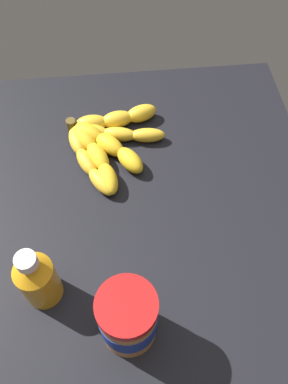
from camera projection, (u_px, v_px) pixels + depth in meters
ground_plane at (135, 219)px, 76.11cm from camera, size 71.87×77.83×4.63cm
banana_bunch at (106, 142)px, 81.22cm from camera, size 20.76×23.41×3.66cm
peanut_butter_jar at (128, 318)px, 57.27cm from camera, size 8.65×8.65×13.05cm
honey_bottle at (37, 278)px, 60.83cm from camera, size 6.13×6.13×13.61cm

